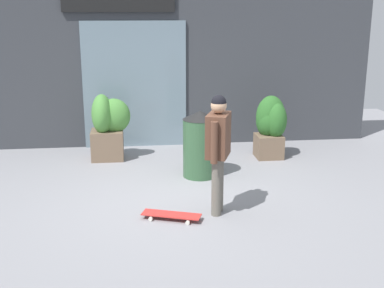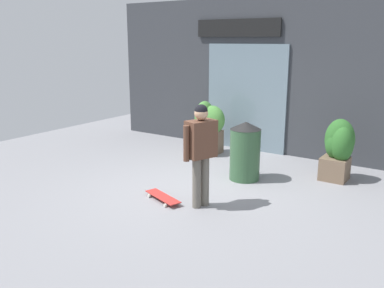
{
  "view_description": "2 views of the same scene",
  "coord_description": "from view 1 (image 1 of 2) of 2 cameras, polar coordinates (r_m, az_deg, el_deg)",
  "views": [
    {
      "loc": [
        -0.56,
        -6.73,
        2.67
      ],
      "look_at": [
        0.19,
        -0.32,
        0.91
      ],
      "focal_mm": 47.01,
      "sensor_mm": 36.0,
      "label": 1
    },
    {
      "loc": [
        3.76,
        -5.61,
        2.52
      ],
      "look_at": [
        0.19,
        -0.32,
        0.91
      ],
      "focal_mm": 38.8,
      "sensor_mm": 36.0,
      "label": 2
    }
  ],
  "objects": [
    {
      "name": "building_facade",
      "position": [
        9.91,
        -3.6,
        9.67
      ],
      "size": [
        8.3,
        0.31,
        3.44
      ],
      "color": "#383A3F",
      "rests_on": "ground_plane"
    },
    {
      "name": "planter_box_right",
      "position": [
        9.12,
        -9.54,
        2.1
      ],
      "size": [
        0.71,
        0.57,
        1.19
      ],
      "color": "brown",
      "rests_on": "ground_plane"
    },
    {
      "name": "planter_box_left",
      "position": [
        9.23,
        8.91,
        2.25
      ],
      "size": [
        0.54,
        0.57,
        1.13
      ],
      "color": "brown",
      "rests_on": "ground_plane"
    },
    {
      "name": "trash_bin",
      "position": [
        8.07,
        0.92,
        0.03
      ],
      "size": [
        0.56,
        0.56,
        1.09
      ],
      "color": "#335938",
      "rests_on": "ground_plane"
    },
    {
      "name": "ground_plane",
      "position": [
        7.27,
        -1.8,
        -6.28
      ],
      "size": [
        12.0,
        12.0,
        0.0
      ],
      "primitive_type": "plane",
      "color": "gray"
    },
    {
      "name": "skateboard",
      "position": [
        6.59,
        -2.36,
        -8.04
      ],
      "size": [
        0.79,
        0.46,
        0.08
      ],
      "rotation": [
        0.0,
        0.0,
        2.79
      ],
      "color": "red",
      "rests_on": "ground_plane"
    },
    {
      "name": "skateboarder",
      "position": [
        6.5,
        2.99,
        0.13
      ],
      "size": [
        0.4,
        0.59,
        1.6
      ],
      "rotation": [
        0.0,
        0.0,
        2.79
      ],
      "color": "#666056",
      "rests_on": "ground_plane"
    }
  ]
}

